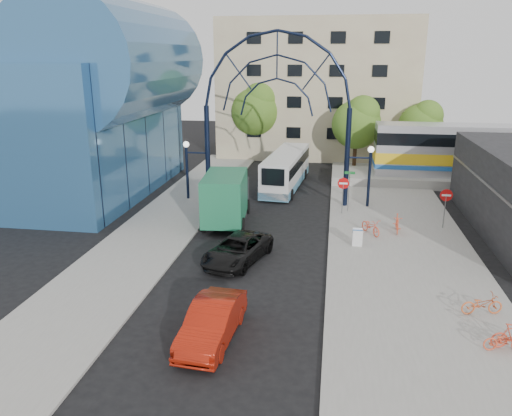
% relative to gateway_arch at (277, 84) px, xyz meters
% --- Properties ---
extents(ground, '(120.00, 120.00, 0.00)m').
position_rel_gateway_arch_xyz_m(ground, '(0.00, -14.00, -8.56)').
color(ground, black).
rests_on(ground, ground).
extents(sidewalk_east, '(8.00, 56.00, 0.12)m').
position_rel_gateway_arch_xyz_m(sidewalk_east, '(8.00, -10.00, -8.50)').
color(sidewalk_east, gray).
rests_on(sidewalk_east, ground).
extents(plaza_west, '(5.00, 50.00, 0.12)m').
position_rel_gateway_arch_xyz_m(plaza_west, '(-6.50, -8.00, -8.50)').
color(plaza_west, gray).
rests_on(plaza_west, ground).
extents(gateway_arch, '(13.64, 0.44, 12.10)m').
position_rel_gateway_arch_xyz_m(gateway_arch, '(0.00, 0.00, 0.00)').
color(gateway_arch, black).
rests_on(gateway_arch, ground).
extents(stop_sign, '(0.80, 0.07, 2.50)m').
position_rel_gateway_arch_xyz_m(stop_sign, '(4.80, -2.00, -6.56)').
color(stop_sign, slate).
rests_on(stop_sign, sidewalk_east).
extents(do_not_enter_sign, '(0.76, 0.07, 2.48)m').
position_rel_gateway_arch_xyz_m(do_not_enter_sign, '(11.00, -4.00, -6.58)').
color(do_not_enter_sign, slate).
rests_on(do_not_enter_sign, sidewalk_east).
extents(street_name_sign, '(0.70, 0.70, 2.80)m').
position_rel_gateway_arch_xyz_m(street_name_sign, '(5.20, -1.40, -6.43)').
color(street_name_sign, slate).
rests_on(street_name_sign, sidewalk_east).
extents(sandwich_board, '(0.55, 0.61, 0.99)m').
position_rel_gateway_arch_xyz_m(sandwich_board, '(5.60, -8.02, -7.81)').
color(sandwich_board, white).
rests_on(sandwich_board, sidewalk_east).
extents(transit_hall, '(16.50, 18.00, 14.50)m').
position_rel_gateway_arch_xyz_m(transit_hall, '(-15.30, 1.00, -1.86)').
color(transit_hall, '#2D5C8A').
rests_on(transit_hall, ground).
extents(apartment_block, '(20.00, 12.10, 14.00)m').
position_rel_gateway_arch_xyz_m(apartment_block, '(2.00, 20.97, -1.55)').
color(apartment_block, tan).
rests_on(apartment_block, ground).
extents(tree_north_a, '(4.48, 4.48, 7.00)m').
position_rel_gateway_arch_xyz_m(tree_north_a, '(6.12, 11.93, -3.95)').
color(tree_north_a, '#382314').
rests_on(tree_north_a, ground).
extents(tree_north_b, '(5.12, 5.12, 8.00)m').
position_rel_gateway_arch_xyz_m(tree_north_b, '(-3.88, 15.93, -3.29)').
color(tree_north_b, '#382314').
rests_on(tree_north_b, ground).
extents(tree_north_c, '(4.16, 4.16, 6.50)m').
position_rel_gateway_arch_xyz_m(tree_north_c, '(12.12, 13.93, -4.28)').
color(tree_north_c, '#382314').
rests_on(tree_north_c, ground).
extents(city_bus, '(3.15, 10.44, 2.83)m').
position_rel_gateway_arch_xyz_m(city_bus, '(0.28, 4.95, -7.08)').
color(city_bus, silver).
rests_on(city_bus, ground).
extents(green_truck, '(3.03, 6.83, 3.35)m').
position_rel_gateway_arch_xyz_m(green_truck, '(-2.62, -4.61, -6.88)').
color(green_truck, black).
rests_on(green_truck, ground).
extents(black_suv, '(3.55, 5.37, 1.37)m').
position_rel_gateway_arch_xyz_m(black_suv, '(-0.68, -11.00, -7.87)').
color(black_suv, black).
rests_on(black_suv, ground).
extents(red_sedan, '(1.93, 4.73, 1.52)m').
position_rel_gateway_arch_xyz_m(red_sedan, '(-0.19, -18.54, -7.79)').
color(red_sedan, '#951709').
rests_on(red_sedan, ground).
extents(bike_near_a, '(1.47, 1.89, 0.96)m').
position_rel_gateway_arch_xyz_m(bike_near_a, '(6.47, -5.84, -7.96)').
color(bike_near_a, '#FC5032').
rests_on(bike_near_a, sidewalk_east).
extents(bike_near_b, '(0.59, 1.80, 1.07)m').
position_rel_gateway_arch_xyz_m(bike_near_b, '(8.06, -5.25, -7.90)').
color(bike_near_b, '#F95531').
rests_on(bike_near_b, sidewalk_east).
extents(bike_far_a, '(1.82, 0.95, 0.91)m').
position_rel_gateway_arch_xyz_m(bike_far_a, '(10.41, -15.06, -7.98)').
color(bike_far_a, '#D05A29').
rests_on(bike_far_a, sidewalk_east).
extents(bike_far_c, '(1.59, 0.74, 0.80)m').
position_rel_gateway_arch_xyz_m(bike_far_c, '(10.51, -17.76, -8.03)').
color(bike_far_c, '#DA4E2B').
rests_on(bike_far_c, sidewalk_east).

